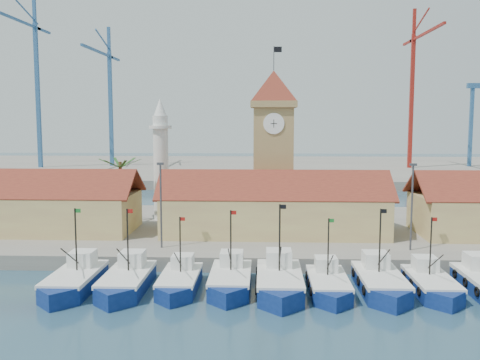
{
  "coord_description": "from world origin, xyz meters",
  "views": [
    {
      "loc": [
        -1.38,
        -42.94,
        14.87
      ],
      "look_at": [
        -3.95,
        18.0,
        8.06
      ],
      "focal_mm": 40.0,
      "sensor_mm": 36.0,
      "label": 1
    }
  ],
  "objects_px": {
    "boat_5": "(329,286)",
    "minaret": "(161,159)",
    "boat_0": "(74,282)",
    "clock_tower": "(273,143)"
  },
  "relations": [
    {
      "from": "boat_0",
      "to": "clock_tower",
      "type": "bearing_deg",
      "value": 53.54
    },
    {
      "from": "boat_5",
      "to": "clock_tower",
      "type": "height_order",
      "value": "clock_tower"
    },
    {
      "from": "clock_tower",
      "to": "minaret",
      "type": "bearing_deg",
      "value": 172.39
    },
    {
      "from": "clock_tower",
      "to": "boat_0",
      "type": "bearing_deg",
      "value": -126.46
    },
    {
      "from": "clock_tower",
      "to": "boat_5",
      "type": "bearing_deg",
      "value": -79.69
    },
    {
      "from": "boat_0",
      "to": "minaret",
      "type": "bearing_deg",
      "value": 83.78
    },
    {
      "from": "boat_0",
      "to": "boat_5",
      "type": "distance_m",
      "value": 22.22
    },
    {
      "from": "boat_0",
      "to": "boat_5",
      "type": "height_order",
      "value": "boat_0"
    },
    {
      "from": "boat_5",
      "to": "clock_tower",
      "type": "xyz_separation_m",
      "value": [
        -4.37,
        24.03,
        11.26
      ]
    },
    {
      "from": "boat_5",
      "to": "minaret",
      "type": "height_order",
      "value": "minaret"
    }
  ]
}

